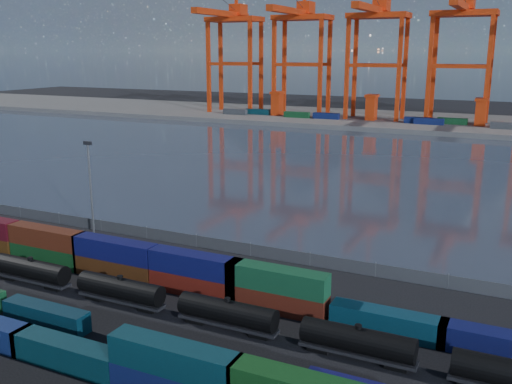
% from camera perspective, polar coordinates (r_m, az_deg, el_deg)
% --- Properties ---
extents(ground, '(700.00, 700.00, 0.00)m').
position_cam_1_polar(ground, '(69.05, -11.10, -13.60)').
color(ground, black).
rests_on(ground, ground).
extents(harbor_water, '(700.00, 700.00, 0.00)m').
position_cam_1_polar(harbor_water, '(161.23, 11.57, 2.35)').
color(harbor_water, '#323A48').
rests_on(harbor_water, ground).
extents(far_quay, '(700.00, 70.00, 2.00)m').
position_cam_1_polar(far_quay, '(263.08, 17.26, 6.64)').
color(far_quay, '#514F4C').
rests_on(far_quay, ground).
extents(container_row_north, '(128.44, 2.68, 5.71)m').
position_cam_1_polar(container_row_north, '(77.17, -6.48, -8.42)').
color(container_row_north, '#0F0F4E').
rests_on(container_row_north, ground).
extents(tanker_string, '(121.07, 2.70, 3.87)m').
position_cam_1_polar(tanker_string, '(71.54, -8.43, -10.73)').
color(tanker_string, black).
rests_on(tanker_string, ground).
extents(waterfront_fence, '(160.12, 0.12, 2.20)m').
position_cam_1_polar(waterfront_fence, '(90.61, -0.55, -5.81)').
color(waterfront_fence, '#595B5E').
rests_on(waterfront_fence, ground).
extents(yard_light_mast, '(1.60, 0.40, 16.60)m').
position_cam_1_polar(yard_light_mast, '(103.05, -16.23, 0.87)').
color(yard_light_mast, slate).
rests_on(yard_light_mast, ground).
extents(gantry_cranes, '(200.71, 49.37, 66.85)m').
position_cam_1_polar(gantry_cranes, '(255.97, 15.97, 15.53)').
color(gantry_cranes, red).
rests_on(gantry_cranes, ground).
extents(quay_containers, '(172.58, 10.99, 2.60)m').
position_cam_1_polar(quay_containers, '(250.43, 14.29, 7.03)').
color(quay_containers, navy).
rests_on(quay_containers, far_quay).
extents(straddle_carriers, '(140.00, 7.00, 11.10)m').
position_cam_1_polar(straddle_carriers, '(252.91, 16.46, 7.98)').
color(straddle_carriers, red).
rests_on(straddle_carriers, far_quay).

